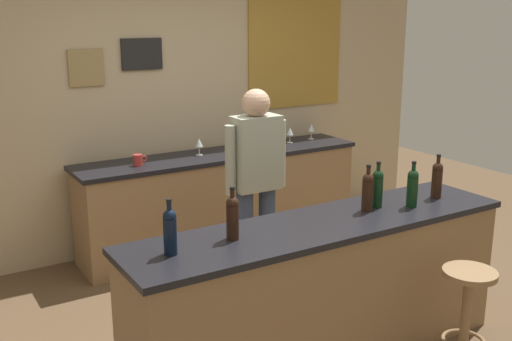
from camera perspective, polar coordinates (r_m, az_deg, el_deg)
The scene contains 17 objects.
ground_plane at distance 4.40m, azimuth 2.71°, elevation -14.71°, with size 10.00×10.00×0.00m, color brown.
back_wall at distance 5.69m, azimuth -8.49°, elevation 7.00°, with size 6.00×0.09×2.80m.
bar_counter at distance 3.90m, azimuth 6.15°, elevation -11.20°, with size 2.56×0.60×0.92m.
side_counter at distance 5.72m, azimuth -3.21°, elevation -2.74°, with size 2.74×0.56×0.90m.
bartender at distance 4.58m, azimuth -0.00°, elevation -0.82°, with size 0.52×0.21×1.62m.
bar_stool at distance 3.93m, azimuth 19.22°, elevation -11.81°, with size 0.32×0.32×0.68m.
wine_bottle_a at distance 3.21m, azimuth -8.09°, elevation -5.55°, with size 0.07×0.07×0.31m.
wine_bottle_b at distance 3.39m, azimuth -2.22°, elevation -4.31°, with size 0.07×0.07×0.31m.
wine_bottle_c at distance 3.93m, azimuth 10.45°, elevation -1.86°, with size 0.07×0.07×0.31m.
wine_bottle_d at distance 4.03m, azimuth 11.35°, elevation -1.52°, with size 0.07×0.07×0.31m.
wine_bottle_e at distance 4.08m, azimuth 14.50°, elevation -1.48°, with size 0.07×0.07×0.31m.
wine_bottle_f at distance 4.33m, azimuth 16.66°, elevation -0.73°, with size 0.07×0.07×0.31m.
wine_glass_a at distance 5.51m, azimuth -5.38°, elevation 2.57°, with size 0.07×0.07×0.16m.
wine_glass_b at distance 5.73m, azimuth 1.28°, elevation 3.09°, with size 0.07×0.07×0.16m.
wine_glass_c at distance 6.03m, azimuth 3.20°, elevation 3.65°, with size 0.07×0.07×0.16m.
wine_glass_d at distance 6.23m, azimuth 5.23°, elevation 3.97°, with size 0.07×0.07×0.16m.
coffee_mug at distance 5.22m, azimuth -11.03°, elevation 0.98°, with size 0.12×0.08×0.09m.
Camera 1 is at (-2.17, -3.16, 2.16)m, focal length 42.54 mm.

